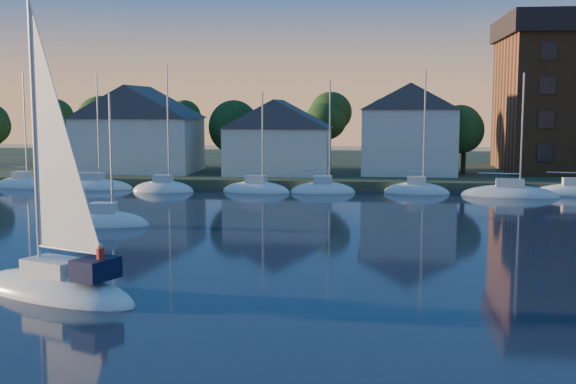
% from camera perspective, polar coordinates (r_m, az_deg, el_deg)
% --- Properties ---
extents(shoreline_land, '(160.00, 50.00, 2.00)m').
position_cam_1_polar(shoreline_land, '(96.15, 4.21, 1.80)').
color(shoreline_land, '#313921').
rests_on(shoreline_land, ground).
extents(wooden_dock, '(120.00, 3.00, 1.00)m').
position_cam_1_polar(wooden_dock, '(73.30, 3.38, 0.23)').
color(wooden_dock, brown).
rests_on(wooden_dock, ground).
extents(clubhouse_west, '(13.65, 9.45, 9.64)m').
position_cam_1_polar(clubhouse_west, '(83.02, -11.72, 4.98)').
color(clubhouse_west, white).
rests_on(clubhouse_west, shoreline_land).
extents(clubhouse_centre, '(11.55, 8.40, 8.08)m').
position_cam_1_polar(clubhouse_centre, '(78.44, -0.76, 4.44)').
color(clubhouse_centre, white).
rests_on(clubhouse_centre, shoreline_land).
extents(clubhouse_east, '(10.50, 8.40, 9.80)m').
position_cam_1_polar(clubhouse_east, '(79.81, 9.48, 5.01)').
color(clubhouse_east, white).
rests_on(clubhouse_east, shoreline_land).
extents(tree_line, '(93.40, 5.40, 8.90)m').
position_cam_1_polar(tree_line, '(83.73, 5.25, 5.96)').
color(tree_line, '#3C291B').
rests_on(tree_line, shoreline_land).
extents(moored_fleet, '(87.50, 2.40, 12.05)m').
position_cam_1_polar(moored_fleet, '(70.32, 3.24, 0.03)').
color(moored_fleet, white).
rests_on(moored_fleet, ground).
extents(hero_sailboat, '(9.62, 6.37, 14.32)m').
position_cam_1_polar(hero_sailboat, '(34.05, -17.81, -6.81)').
color(hero_sailboat, white).
rests_on(hero_sailboat, ground).
extents(drifting_sailboat_left, '(6.67, 2.81, 10.37)m').
position_cam_1_polar(drifting_sailboat_left, '(52.57, -14.34, -2.50)').
color(drifting_sailboat_left, white).
rests_on(drifting_sailboat_left, ground).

